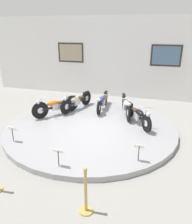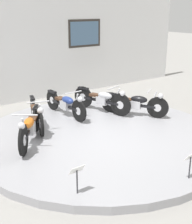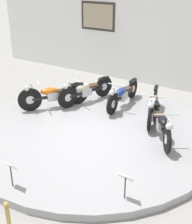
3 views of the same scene
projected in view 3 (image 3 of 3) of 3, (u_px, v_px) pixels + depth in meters
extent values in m
plane|color=gray|center=(91.00, 134.00, 7.77)|extent=(60.00, 60.00, 0.00)
cylinder|color=#99999E|center=(91.00, 131.00, 7.74)|extent=(5.98, 5.98, 0.16)
cube|color=white|center=(162.00, 28.00, 10.22)|extent=(14.00, 0.20, 3.98)
cube|color=#2D2823|center=(98.00, 16.00, 11.21)|extent=(1.40, 0.02, 1.00)
cube|color=tan|center=(98.00, 16.00, 11.21)|extent=(1.24, 0.02, 0.84)
cylinder|color=black|center=(30.00, 100.00, 8.52)|extent=(0.44, 0.56, 0.66)
cylinder|color=silver|center=(30.00, 100.00, 8.52)|extent=(0.19, 0.22, 0.23)
cylinder|color=black|center=(77.00, 93.00, 8.95)|extent=(0.44, 0.56, 0.66)
cylinder|color=silver|center=(77.00, 93.00, 8.95)|extent=(0.19, 0.22, 0.23)
cube|color=black|center=(54.00, 96.00, 8.73)|extent=(0.81, 1.03, 0.07)
cube|color=silver|center=(53.00, 96.00, 8.71)|extent=(0.35, 0.38, 0.24)
ellipsoid|color=#D16619|center=(49.00, 91.00, 8.61)|extent=(0.47, 0.52, 0.20)
cube|color=#472D1E|center=(61.00, 91.00, 8.75)|extent=(0.35, 0.38, 0.07)
cube|color=black|center=(77.00, 84.00, 8.83)|extent=(0.30, 0.35, 0.06)
cylinder|color=silver|center=(35.00, 92.00, 8.48)|extent=(0.19, 0.23, 0.54)
cylinder|color=silver|center=(38.00, 83.00, 8.41)|extent=(0.45, 0.35, 0.03)
sphere|color=silver|center=(27.00, 88.00, 8.36)|extent=(0.15, 0.15, 0.15)
cylinder|color=black|center=(68.00, 97.00, 8.71)|extent=(0.24, 0.62, 0.63)
cylinder|color=silver|center=(68.00, 97.00, 8.71)|extent=(0.13, 0.23, 0.22)
cylinder|color=black|center=(104.00, 87.00, 9.50)|extent=(0.24, 0.62, 0.63)
cylinder|color=silver|center=(104.00, 87.00, 9.50)|extent=(0.13, 0.23, 0.22)
cube|color=black|center=(86.00, 92.00, 9.10)|extent=(0.44, 1.21, 0.07)
cube|color=silver|center=(85.00, 91.00, 9.07)|extent=(0.29, 0.37, 0.24)
ellipsoid|color=beige|center=(83.00, 87.00, 8.95)|extent=(0.35, 0.52, 0.20)
cube|color=#472D1E|center=(92.00, 86.00, 9.17)|extent=(0.29, 0.37, 0.07)
cube|color=black|center=(104.00, 78.00, 9.39)|extent=(0.20, 0.37, 0.06)
cylinder|color=silver|center=(72.00, 89.00, 8.71)|extent=(0.12, 0.25, 0.54)
cylinder|color=silver|center=(75.00, 80.00, 8.66)|extent=(0.52, 0.19, 0.03)
sphere|color=silver|center=(65.00, 86.00, 8.53)|extent=(0.15, 0.15, 0.15)
cylinder|color=black|center=(112.00, 104.00, 8.33)|extent=(0.08, 0.60, 0.60)
cylinder|color=silver|center=(112.00, 104.00, 8.33)|extent=(0.07, 0.21, 0.21)
cylinder|color=black|center=(133.00, 89.00, 9.39)|extent=(0.08, 0.60, 0.60)
cylinder|color=silver|center=(133.00, 89.00, 9.39)|extent=(0.07, 0.21, 0.21)
cube|color=black|center=(123.00, 96.00, 8.86)|extent=(0.13, 1.24, 0.07)
cube|color=silver|center=(122.00, 96.00, 8.82)|extent=(0.21, 0.33, 0.24)
ellipsoid|color=navy|center=(121.00, 91.00, 8.67)|extent=(0.24, 0.49, 0.20)
cube|color=#472D1E|center=(126.00, 89.00, 8.97)|extent=(0.21, 0.33, 0.07)
cube|color=black|center=(133.00, 80.00, 9.28)|extent=(0.12, 0.36, 0.06)
cylinder|color=silver|center=(115.00, 95.00, 8.36)|extent=(0.06, 0.25, 0.54)
cylinder|color=silver|center=(117.00, 85.00, 8.33)|extent=(0.54, 0.06, 0.03)
sphere|color=silver|center=(112.00, 93.00, 8.14)|extent=(0.15, 0.15, 0.15)
cylinder|color=black|center=(150.00, 118.00, 7.51)|extent=(0.24, 0.64, 0.65)
cylinder|color=silver|center=(150.00, 118.00, 7.51)|extent=(0.13, 0.24, 0.23)
cylinder|color=black|center=(155.00, 97.00, 8.69)|extent=(0.24, 0.64, 0.65)
cylinder|color=silver|center=(155.00, 97.00, 8.69)|extent=(0.13, 0.24, 0.23)
cube|color=black|center=(153.00, 107.00, 8.10)|extent=(0.42, 1.21, 0.07)
cube|color=silver|center=(153.00, 107.00, 8.06)|extent=(0.28, 0.36, 0.24)
ellipsoid|color=#B2B5BA|center=(153.00, 102.00, 7.90)|extent=(0.35, 0.52, 0.20)
cube|color=#472D1E|center=(154.00, 99.00, 8.23)|extent=(0.28, 0.36, 0.07)
cube|color=black|center=(156.00, 88.00, 8.57)|extent=(0.20, 0.37, 0.06)
cylinder|color=silver|center=(151.00, 108.00, 7.56)|extent=(0.11, 0.25, 0.54)
cylinder|color=silver|center=(152.00, 96.00, 7.54)|extent=(0.53, 0.19, 0.03)
sphere|color=silver|center=(151.00, 106.00, 7.31)|extent=(0.15, 0.15, 0.15)
cylinder|color=black|center=(167.00, 139.00, 6.61)|extent=(0.37, 0.54, 0.60)
cylinder|color=silver|center=(167.00, 139.00, 6.61)|extent=(0.17, 0.21, 0.21)
cylinder|color=black|center=(156.00, 113.00, 7.83)|extent=(0.37, 0.54, 0.60)
cylinder|color=silver|center=(156.00, 113.00, 7.83)|extent=(0.17, 0.21, 0.21)
cube|color=black|center=(161.00, 125.00, 7.22)|extent=(0.72, 1.09, 0.07)
cube|color=silver|center=(161.00, 125.00, 7.18)|extent=(0.34, 0.38, 0.24)
ellipsoid|color=black|center=(163.00, 121.00, 7.02)|extent=(0.44, 0.52, 0.20)
cube|color=#472D1E|center=(160.00, 115.00, 7.36)|extent=(0.34, 0.38, 0.07)
cube|color=black|center=(157.00, 103.00, 7.73)|extent=(0.28, 0.36, 0.06)
cylinder|color=silver|center=(166.00, 128.00, 6.66)|extent=(0.17, 0.24, 0.54)
cylinder|color=silver|center=(167.00, 115.00, 6.65)|extent=(0.47, 0.31, 0.03)
sphere|color=silver|center=(169.00, 126.00, 6.41)|extent=(0.15, 0.15, 0.15)
cylinder|color=#333338|center=(12.00, 176.00, 5.59)|extent=(0.02, 0.02, 0.42)
cube|color=white|center=(10.00, 166.00, 5.49)|extent=(0.26, 0.11, 0.15)
cylinder|color=#333338|center=(125.00, 188.00, 5.28)|extent=(0.02, 0.02, 0.42)
cube|color=white|center=(126.00, 177.00, 5.19)|extent=(0.26, 0.11, 0.15)
sphere|color=tan|center=(6.00, 205.00, 4.03)|extent=(0.08, 0.08, 0.08)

